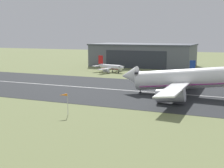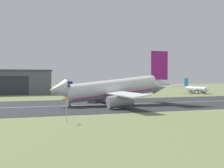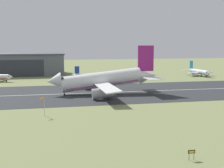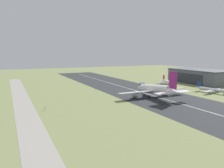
{
  "view_description": "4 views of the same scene",
  "coord_description": "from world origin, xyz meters",
  "px_view_note": "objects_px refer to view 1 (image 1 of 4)",
  "views": [
    {
      "loc": [
        22.5,
        19.17,
        19.97
      ],
      "look_at": [
        -12.88,
        103.78,
        5.29
      ],
      "focal_mm": 50.0,
      "sensor_mm": 36.0,
      "label": 1
    },
    {
      "loc": [
        -30.54,
        15.86,
        10.23
      ],
      "look_at": [
        1.43,
        106.46,
        7.89
      ],
      "focal_mm": 50.0,
      "sensor_mm": 36.0,
      "label": 2
    },
    {
      "loc": [
        -16.83,
        -4.51,
        20.8
      ],
      "look_at": [
        4.09,
        90.77,
        7.89
      ],
      "focal_mm": 50.0,
      "sensor_mm": 36.0,
      "label": 3
    },
    {
      "loc": [
        129.3,
        27.2,
        31.26
      ],
      "look_at": [
        -18.26,
        98.5,
        7.75
      ],
      "focal_mm": 35.0,
      "sensor_mm": 36.0,
      "label": 4
    }
  ],
  "objects_px": {
    "airplane_landing": "(187,79)",
    "windsock_pole": "(64,96)",
    "airplane_parked_west": "(217,72)",
    "airplane_parked_centre": "(111,67)"
  },
  "relations": [
    {
      "from": "airplane_parked_west",
      "to": "airplane_parked_centre",
      "type": "distance_m",
      "value": 53.48
    },
    {
      "from": "windsock_pole",
      "to": "airplane_parked_west",
      "type": "bearing_deg",
      "value": 71.04
    },
    {
      "from": "windsock_pole",
      "to": "airplane_landing",
      "type": "bearing_deg",
      "value": 55.74
    },
    {
      "from": "airplane_parked_centre",
      "to": "airplane_parked_west",
      "type": "bearing_deg",
      "value": 0.33
    },
    {
      "from": "airplane_parked_centre",
      "to": "windsock_pole",
      "type": "xyz_separation_m",
      "value": [
        23.79,
        -86.13,
        2.17
      ]
    },
    {
      "from": "airplane_parked_west",
      "to": "windsock_pole",
      "type": "bearing_deg",
      "value": -108.96
    },
    {
      "from": "airplane_landing",
      "to": "windsock_pole",
      "type": "height_order",
      "value": "airplane_landing"
    },
    {
      "from": "airplane_landing",
      "to": "windsock_pole",
      "type": "relative_size",
      "value": 10.0
    },
    {
      "from": "airplane_landing",
      "to": "windsock_pole",
      "type": "xyz_separation_m",
      "value": [
        -24.18,
        -35.51,
        -0.78
      ]
    },
    {
      "from": "airplane_parked_west",
      "to": "windsock_pole",
      "type": "xyz_separation_m",
      "value": [
        -29.69,
        -86.44,
        2.3
      ]
    }
  ]
}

